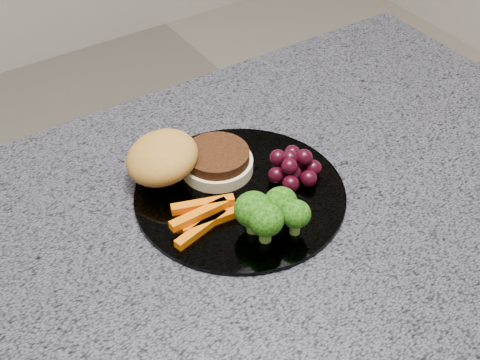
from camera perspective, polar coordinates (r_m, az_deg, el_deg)
countertop at (r=0.77m, az=-5.82°, el=-7.40°), size 1.20×0.60×0.04m
plate at (r=0.82m, az=0.00°, el=-1.21°), size 0.26×0.26×0.01m
burger at (r=0.83m, az=-4.97°, el=1.57°), size 0.18×0.14×0.05m
carrot_sticks at (r=0.78m, az=-3.16°, el=-3.12°), size 0.09×0.06×0.02m
broccoli at (r=0.75m, az=2.57°, el=-2.75°), size 0.08×0.07×0.05m
grape_bunch at (r=0.83m, az=4.55°, el=1.15°), size 0.07×0.07×0.04m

